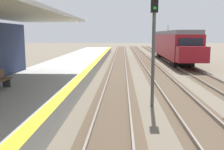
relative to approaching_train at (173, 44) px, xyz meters
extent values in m
cube|color=#999993|center=(-11.20, -21.48, -1.73)|extent=(5.00, 80.00, 0.90)
cube|color=yellow|center=(-8.95, -21.48, -1.27)|extent=(0.50, 80.00, 0.01)
cube|color=#4C3D2D|center=(-6.80, -17.48, -2.17)|extent=(2.34, 120.00, 0.01)
cube|color=slate|center=(-7.52, -17.48, -2.09)|extent=(0.08, 120.00, 0.15)
cube|color=slate|center=(-6.08, -17.48, -2.09)|extent=(0.08, 120.00, 0.15)
cube|color=#4C3D2D|center=(-3.40, -17.48, -2.17)|extent=(2.34, 120.00, 0.01)
cube|color=slate|center=(-4.12, -17.48, -2.09)|extent=(0.08, 120.00, 0.15)
cube|color=slate|center=(-2.68, -17.48, -2.09)|extent=(0.08, 120.00, 0.15)
cube|color=slate|center=(-0.72, -17.48, -2.09)|extent=(0.08, 120.00, 0.15)
cube|color=maroon|center=(0.00, 0.38, -0.11)|extent=(2.90, 18.00, 2.70)
cube|color=slate|center=(0.00, 0.38, 1.46)|extent=(2.67, 18.00, 0.44)
cube|color=black|center=(0.00, -8.64, 0.30)|extent=(2.32, 0.06, 1.21)
cube|color=maroon|center=(0.00, -9.42, -0.58)|extent=(2.78, 1.60, 1.49)
cube|color=black|center=(1.46, 0.38, 0.30)|extent=(0.04, 15.84, 0.86)
cylinder|color=#333333|center=(0.00, 3.98, 2.13)|extent=(0.06, 0.06, 0.90)
cube|color=black|center=(0.00, -5.47, -1.82)|extent=(2.18, 2.20, 0.72)
cube|color=black|center=(0.00, 6.23, -1.82)|extent=(2.18, 2.20, 0.72)
cylinder|color=#4C4C4C|center=(-5.00, -21.50, 0.02)|extent=(0.16, 0.16, 4.40)
cube|color=black|center=(-5.00, -21.50, 2.62)|extent=(0.32, 0.24, 0.80)
sphere|color=green|center=(-5.00, -21.64, 2.40)|extent=(0.16, 0.16, 0.16)
cube|color=brown|center=(-12.00, -22.21, -0.84)|extent=(0.44, 1.60, 0.06)
cube|color=#333333|center=(-12.00, -21.61, -1.06)|extent=(0.36, 0.08, 0.44)
camera|label=1|loc=(-6.43, -33.62, 1.23)|focal=41.54mm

